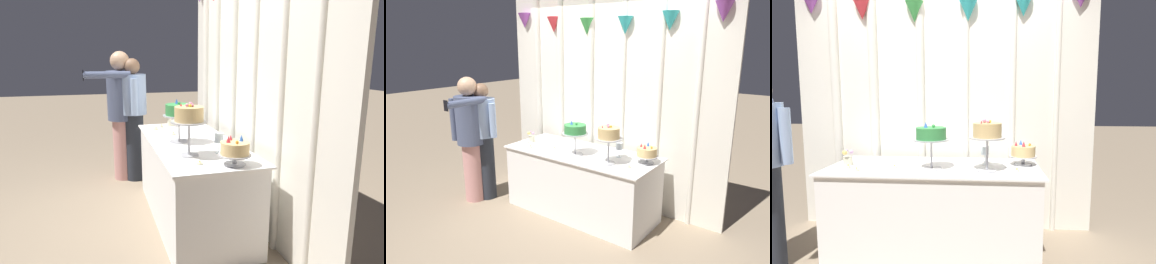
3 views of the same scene
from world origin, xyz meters
The scene contains 12 objects.
ground_plane centered at (0.00, 0.00, 0.00)m, with size 24.00×24.00×0.00m, color gray.
draped_curtain centered at (-0.07, 0.63, 1.42)m, with size 3.09×0.18×2.69m.
cake_table centered at (0.00, 0.10, 0.39)m, with size 1.85×0.78×0.79m.
cake_display_leftmost centered at (0.00, -0.02, 1.07)m, with size 0.30×0.30×0.41m.
cake_display_center centered at (0.47, -0.05, 1.11)m, with size 0.29×0.29×0.44m.
cake_display_rightmost centered at (0.79, 0.21, 0.90)m, with size 0.25×0.25×0.22m.
wine_glass centered at (0.45, 0.21, 0.91)m, with size 0.08×0.08×0.17m.
flower_vase centered at (-0.77, 0.06, 0.84)m, with size 0.10×0.12×0.15m.
tealight_far_left centered at (-0.72, -0.05, 0.80)m, with size 0.04×0.04×0.04m.
tealight_near_left centered at (-0.61, -0.13, 0.80)m, with size 0.05×0.05×0.04m.
tealight_near_right centered at (-0.33, 0.00, 0.79)m, with size 0.05×0.05×0.03m.
tealight_far_right centered at (0.72, -0.03, 0.79)m, with size 0.05×0.05×0.03m.
Camera 3 is at (0.48, -2.48, 1.40)m, focal length 28.11 mm.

